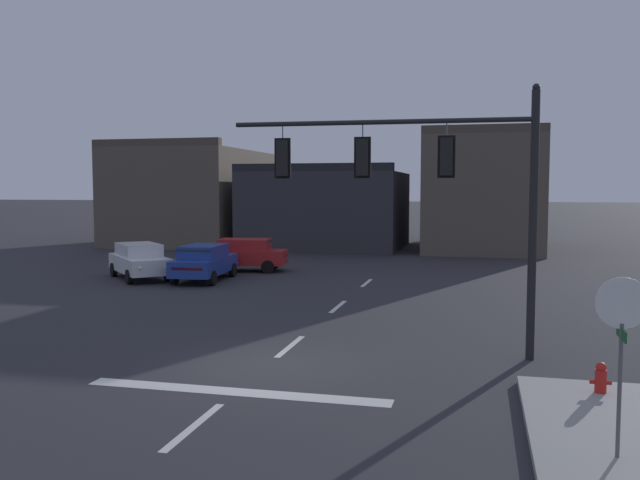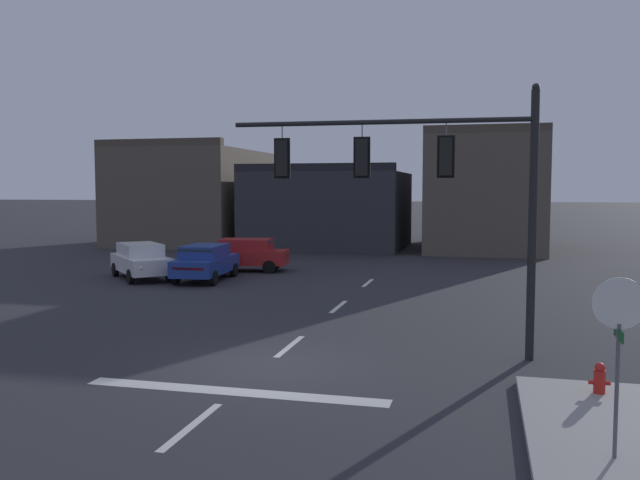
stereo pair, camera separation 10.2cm
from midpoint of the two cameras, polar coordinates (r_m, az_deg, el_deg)
The scene contains 10 objects.
ground_plane at distance 15.68m, azimuth -4.83°, elevation -10.76°, with size 400.00×400.00×0.00m, color #2B2B30.
stop_bar_paint at distance 13.88m, azimuth -7.50°, elevation -12.81°, with size 6.40×0.50×0.01m, color silver.
lane_centreline at distance 17.53m, azimuth -2.74°, elevation -9.11°, with size 0.16×26.40×0.01m.
signal_mast_near_side at distance 16.38m, azimuth 9.26°, elevation 5.37°, with size 7.44×0.50×6.56m.
stop_sign at distance 10.65m, azimuth 24.27°, elevation -6.58°, with size 0.76×0.64×2.83m.
car_lot_nearside at distance 31.32m, azimuth -15.35°, elevation -1.68°, with size 4.34×4.43×1.61m.
car_lot_middle at distance 33.30m, azimuth -6.74°, elevation -1.19°, with size 4.63×2.41×1.61m.
car_lot_farside at distance 30.05m, azimuth -10.02°, elevation -1.84°, with size 2.16×4.55×1.61m.
fire_hydrant at distance 14.24m, azimuth 22.78°, elevation -11.31°, with size 0.40×0.30×0.75m.
building_row at distance 47.87m, azimuth 0.53°, elevation 3.53°, with size 29.62×13.85×7.90m.
Camera 1 is at (4.75, -14.37, 4.11)m, focal length 37.22 mm.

